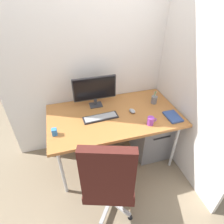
# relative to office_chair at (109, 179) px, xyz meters

# --- Properties ---
(ground_plane) EXTENTS (8.00, 8.00, 0.00)m
(ground_plane) POSITION_rel_office_chair_xyz_m (0.26, 0.72, -0.59)
(ground_plane) COLOR gray
(wall_back) EXTENTS (2.44, 0.04, 2.80)m
(wall_back) POSITION_rel_office_chair_xyz_m (0.26, 1.17, 0.81)
(wall_back) COLOR white
(wall_back) RESTS_ON ground_plane
(wall_side_right) EXTENTS (0.04, 1.78, 2.80)m
(wall_side_right) POSITION_rel_office_chair_xyz_m (1.04, 0.59, 0.81)
(wall_side_right) COLOR white
(wall_side_right) RESTS_ON ground_plane
(desk) EXTENTS (1.50, 0.84, 0.73)m
(desk) POSITION_rel_office_chair_xyz_m (0.26, 0.72, 0.09)
(desk) COLOR #B27038
(desk) RESTS_ON ground_plane
(office_chair) EXTENTS (0.58, 0.65, 1.12)m
(office_chair) POSITION_rel_office_chair_xyz_m (0.00, 0.00, 0.00)
(office_chair) COLOR black
(office_chair) RESTS_ON ground_plane
(filing_cabinet) EXTENTS (0.45, 0.48, 0.63)m
(filing_cabinet) POSITION_rel_office_chair_xyz_m (0.79, 0.71, -0.27)
(filing_cabinet) COLOR slate
(filing_cabinet) RESTS_ON ground_plane
(monitor) EXTENTS (0.51, 0.12, 0.37)m
(monitor) POSITION_rel_office_chair_xyz_m (0.10, 0.97, 0.35)
(monitor) COLOR #333338
(monitor) RESTS_ON desk
(keyboard) EXTENTS (0.40, 0.14, 0.02)m
(keyboard) POSITION_rel_office_chair_xyz_m (0.09, 0.69, 0.15)
(keyboard) COLOR black
(keyboard) RESTS_ON desk
(mouse) EXTENTS (0.07, 0.10, 0.03)m
(mouse) POSITION_rel_office_chair_xyz_m (0.47, 0.70, 0.15)
(mouse) COLOR #9EA0A5
(mouse) RESTS_ON desk
(pen_holder) EXTENTS (0.07, 0.07, 0.17)m
(pen_holder) POSITION_rel_office_chair_xyz_m (0.81, 0.81, 0.19)
(pen_holder) COLOR slate
(pen_holder) RESTS_ON desk
(notebook) EXTENTS (0.15, 0.22, 0.02)m
(notebook) POSITION_rel_office_chair_xyz_m (0.88, 0.48, 0.15)
(notebook) COLOR #334C8C
(notebook) RESTS_ON desk
(coffee_mug) EXTENTS (0.11, 0.07, 0.09)m
(coffee_mug) POSITION_rel_office_chair_xyz_m (0.58, 0.44, 0.18)
(coffee_mug) COLOR purple
(coffee_mug) RESTS_ON desk
(desk_clamp_accessory) EXTENTS (0.05, 0.05, 0.07)m
(desk_clamp_accessory) POSITION_rel_office_chair_xyz_m (-0.41, 0.55, 0.17)
(desk_clamp_accessory) COLOR #337FD8
(desk_clamp_accessory) RESTS_ON desk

